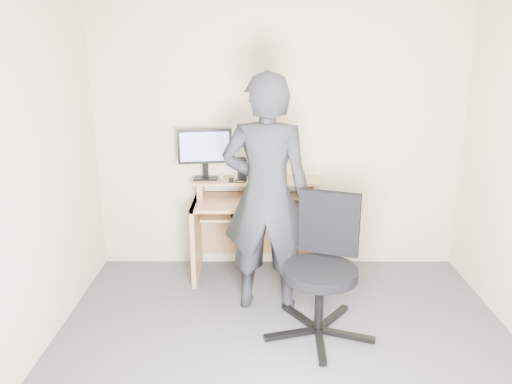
{
  "coord_description": "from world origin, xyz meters",
  "views": [
    {
      "loc": [
        -0.2,
        -2.93,
        2.14
      ],
      "look_at": [
        -0.22,
        1.05,
        0.95
      ],
      "focal_mm": 35.0,
      "sensor_mm": 36.0,
      "label": 1
    }
  ],
  "objects_px": {
    "office_chair": "(323,262)",
    "person": "(266,195)",
    "monitor": "(205,150)",
    "desk": "(258,218)"
  },
  "relations": [
    {
      "from": "office_chair",
      "to": "person",
      "type": "relative_size",
      "value": 0.54
    },
    {
      "from": "desk",
      "to": "person",
      "type": "xyz_separation_m",
      "value": [
        0.06,
        -0.66,
        0.43
      ]
    },
    {
      "from": "desk",
      "to": "monitor",
      "type": "bearing_deg",
      "value": 171.59
    },
    {
      "from": "monitor",
      "to": "office_chair",
      "type": "bearing_deg",
      "value": -56.56
    },
    {
      "from": "monitor",
      "to": "office_chair",
      "type": "relative_size",
      "value": 0.48
    },
    {
      "from": "person",
      "to": "desk",
      "type": "bearing_deg",
      "value": -77.24
    },
    {
      "from": "desk",
      "to": "office_chair",
      "type": "distance_m",
      "value": 1.14
    },
    {
      "from": "desk",
      "to": "monitor",
      "type": "distance_m",
      "value": 0.82
    },
    {
      "from": "monitor",
      "to": "office_chair",
      "type": "distance_m",
      "value": 1.6
    },
    {
      "from": "monitor",
      "to": "person",
      "type": "relative_size",
      "value": 0.26
    }
  ]
}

